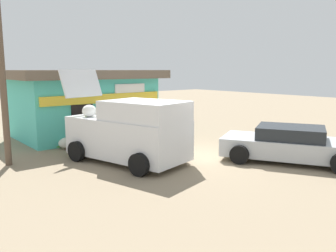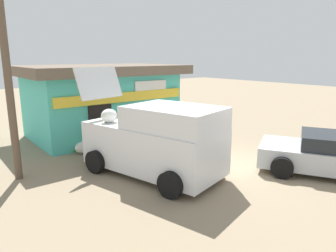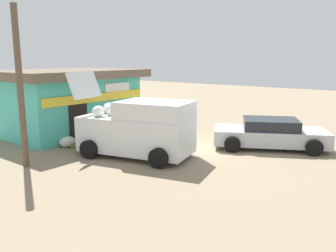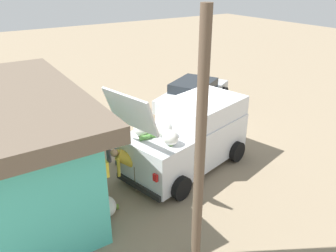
% 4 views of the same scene
% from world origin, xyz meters
% --- Properties ---
extents(ground_plane, '(60.00, 60.00, 0.00)m').
position_xyz_m(ground_plane, '(0.00, 0.00, 0.00)').
color(ground_plane, gray).
extents(storefront_bar, '(6.50, 4.49, 2.97)m').
position_xyz_m(storefront_bar, '(-0.66, 6.04, 1.54)').
color(storefront_bar, '#4CC6B7').
rests_on(storefront_bar, ground_plane).
extents(delivery_van, '(2.90, 4.67, 3.00)m').
position_xyz_m(delivery_van, '(-1.72, 0.80, 1.02)').
color(delivery_van, silver).
rests_on(delivery_van, ground_plane).
extents(parked_sedan, '(3.61, 4.65, 1.16)m').
position_xyz_m(parked_sedan, '(2.36, -2.48, 0.56)').
color(parked_sedan, '#B2B7BC').
rests_on(parked_sedan, ground_plane).
extents(vendor_standing, '(0.52, 0.46, 1.70)m').
position_xyz_m(vendor_standing, '(-0.33, 2.77, 0.97)').
color(vendor_standing, '#4C4C51').
rests_on(vendor_standing, ground_plane).
extents(customer_bending, '(0.69, 0.77, 1.27)m').
position_xyz_m(customer_bending, '(-1.81, 2.96, 0.79)').
color(customer_bending, '#726047').
rests_on(customer_bending, ground_plane).
extents(unloaded_banana_pile, '(0.77, 0.77, 0.44)m').
position_xyz_m(unloaded_banana_pile, '(-2.48, 3.96, 0.21)').
color(unloaded_banana_pile, silver).
rests_on(unloaded_banana_pile, ground_plane).
extents(paint_bucket, '(0.27, 0.27, 0.30)m').
position_xyz_m(paint_bucket, '(1.49, 2.88, 0.15)').
color(paint_bucket, blue).
rests_on(paint_bucket, ground_plane).
extents(utility_pole, '(0.20, 0.20, 5.16)m').
position_xyz_m(utility_pole, '(-4.88, 2.96, 2.58)').
color(utility_pole, brown).
rests_on(utility_pole, ground_plane).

